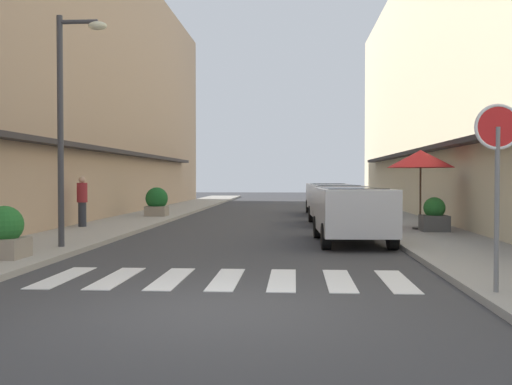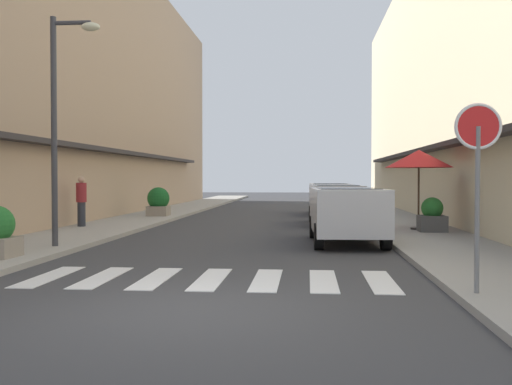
{
  "view_description": "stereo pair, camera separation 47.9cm",
  "coord_description": "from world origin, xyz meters",
  "px_view_note": "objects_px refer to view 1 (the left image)",
  "views": [
    {
      "loc": [
        1.16,
        -7.55,
        1.73
      ],
      "look_at": [
        -0.31,
        14.61,
        1.17
      ],
      "focal_mm": 41.19,
      "sensor_mm": 36.0,
      "label": 1
    },
    {
      "loc": [
        1.63,
        -7.52,
        1.73
      ],
      "look_at": [
        -0.31,
        14.61,
        1.17
      ],
      "focal_mm": 41.19,
      "sensor_mm": 36.0,
      "label": 2
    }
  ],
  "objects_px": {
    "parked_car_far": "(327,195)",
    "cafe_umbrella": "(421,159)",
    "street_lamp": "(68,106)",
    "pedestrian_walking_near": "(82,200)",
    "round_street_sign": "(498,148)",
    "planter_midblock": "(434,216)",
    "planter_corner": "(4,233)",
    "planter_far": "(157,202)",
    "parked_car_mid": "(336,200)",
    "parked_car_near": "(352,209)"
  },
  "relations": [
    {
      "from": "street_lamp",
      "to": "round_street_sign",
      "type": "bearing_deg",
      "value": -31.35
    },
    {
      "from": "street_lamp",
      "to": "planter_far",
      "type": "distance_m",
      "value": 11.39
    },
    {
      "from": "parked_car_near",
      "to": "planter_corner",
      "type": "distance_m",
      "value": 8.39
    },
    {
      "from": "cafe_umbrella",
      "to": "street_lamp",
      "type": "bearing_deg",
      "value": -150.24
    },
    {
      "from": "round_street_sign",
      "to": "planter_corner",
      "type": "xyz_separation_m",
      "value": [
        -8.65,
        2.93,
        -1.53
      ]
    },
    {
      "from": "street_lamp",
      "to": "cafe_umbrella",
      "type": "distance_m",
      "value": 10.64
    },
    {
      "from": "round_street_sign",
      "to": "planter_midblock",
      "type": "height_order",
      "value": "round_street_sign"
    },
    {
      "from": "pedestrian_walking_near",
      "to": "round_street_sign",
      "type": "bearing_deg",
      "value": 110.03
    },
    {
      "from": "round_street_sign",
      "to": "planter_corner",
      "type": "bearing_deg",
      "value": 161.28
    },
    {
      "from": "cafe_umbrella",
      "to": "planter_far",
      "type": "height_order",
      "value": "cafe_umbrella"
    },
    {
      "from": "parked_car_far",
      "to": "round_street_sign",
      "type": "distance_m",
      "value": 19.43
    },
    {
      "from": "parked_car_near",
      "to": "cafe_umbrella",
      "type": "relative_size",
      "value": 1.69
    },
    {
      "from": "planter_corner",
      "to": "pedestrian_walking_near",
      "type": "bearing_deg",
      "value": 98.87
    },
    {
      "from": "parked_car_mid",
      "to": "pedestrian_walking_near",
      "type": "relative_size",
      "value": 2.51
    },
    {
      "from": "parked_car_mid",
      "to": "cafe_umbrella",
      "type": "xyz_separation_m",
      "value": [
        2.42,
        -3.04,
        1.38
      ]
    },
    {
      "from": "planter_midblock",
      "to": "planter_far",
      "type": "bearing_deg",
      "value": 147.12
    },
    {
      "from": "street_lamp",
      "to": "cafe_umbrella",
      "type": "bearing_deg",
      "value": 29.76
    },
    {
      "from": "planter_corner",
      "to": "planter_midblock",
      "type": "distance_m",
      "value": 11.98
    },
    {
      "from": "parked_car_mid",
      "to": "round_street_sign",
      "type": "xyz_separation_m",
      "value": [
        1.34,
        -13.23,
        1.23
      ]
    },
    {
      "from": "parked_car_near",
      "to": "parked_car_mid",
      "type": "bearing_deg",
      "value": 90.0
    },
    {
      "from": "planter_far",
      "to": "planter_corner",
      "type": "bearing_deg",
      "value": -89.95
    },
    {
      "from": "parked_car_near",
      "to": "parked_car_mid",
      "type": "height_order",
      "value": "same"
    },
    {
      "from": "street_lamp",
      "to": "planter_far",
      "type": "xyz_separation_m",
      "value": [
        -0.55,
        11.05,
        -2.69
      ]
    },
    {
      "from": "round_street_sign",
      "to": "planter_midblock",
      "type": "distance_m",
      "value": 9.73
    },
    {
      "from": "parked_car_mid",
      "to": "planter_corner",
      "type": "distance_m",
      "value": 12.63
    },
    {
      "from": "planter_midblock",
      "to": "cafe_umbrella",
      "type": "bearing_deg",
      "value": 111.98
    },
    {
      "from": "pedestrian_walking_near",
      "to": "parked_car_mid",
      "type": "bearing_deg",
      "value": 175.12
    },
    {
      "from": "parked_car_mid",
      "to": "parked_car_far",
      "type": "height_order",
      "value": "same"
    },
    {
      "from": "planter_far",
      "to": "parked_car_mid",
      "type": "bearing_deg",
      "value": -20.64
    },
    {
      "from": "planter_far",
      "to": "pedestrian_walking_near",
      "type": "distance_m",
      "value": 5.7
    },
    {
      "from": "parked_car_far",
      "to": "planter_corner",
      "type": "xyz_separation_m",
      "value": [
        -7.31,
        -16.41,
        -0.31
      ]
    },
    {
      "from": "planter_far",
      "to": "parked_car_far",
      "type": "bearing_deg",
      "value": 24.62
    },
    {
      "from": "planter_midblock",
      "to": "street_lamp",
      "type": "bearing_deg",
      "value": -154.21
    },
    {
      "from": "cafe_umbrella",
      "to": "pedestrian_walking_near",
      "type": "xyz_separation_m",
      "value": [
        -10.9,
        0.22,
        -1.31
      ]
    },
    {
      "from": "street_lamp",
      "to": "planter_corner",
      "type": "xyz_separation_m",
      "value": [
        -0.54,
        -2.01,
        -2.79
      ]
    },
    {
      "from": "parked_car_mid",
      "to": "pedestrian_walking_near",
      "type": "distance_m",
      "value": 8.93
    },
    {
      "from": "planter_corner",
      "to": "planter_midblock",
      "type": "bearing_deg",
      "value": 33.33
    },
    {
      "from": "parked_car_far",
      "to": "planter_midblock",
      "type": "distance_m",
      "value": 10.2
    },
    {
      "from": "parked_car_mid",
      "to": "round_street_sign",
      "type": "height_order",
      "value": "round_street_sign"
    },
    {
      "from": "parked_car_far",
      "to": "cafe_umbrella",
      "type": "bearing_deg",
      "value": -75.17
    },
    {
      "from": "parked_car_mid",
      "to": "street_lamp",
      "type": "relative_size",
      "value": 0.77
    },
    {
      "from": "street_lamp",
      "to": "planter_corner",
      "type": "relative_size",
      "value": 5.12
    },
    {
      "from": "parked_car_far",
      "to": "street_lamp",
      "type": "distance_m",
      "value": 16.11
    },
    {
      "from": "parked_car_mid",
      "to": "cafe_umbrella",
      "type": "distance_m",
      "value": 4.13
    },
    {
      "from": "street_lamp",
      "to": "pedestrian_walking_near",
      "type": "xyz_separation_m",
      "value": [
        -1.71,
        5.47,
        -2.41
      ]
    },
    {
      "from": "planter_corner",
      "to": "planter_midblock",
      "type": "xyz_separation_m",
      "value": [
        10.01,
        6.58,
        -0.04
      ]
    },
    {
      "from": "round_street_sign",
      "to": "cafe_umbrella",
      "type": "distance_m",
      "value": 10.25
    },
    {
      "from": "parked_car_far",
      "to": "cafe_umbrella",
      "type": "distance_m",
      "value": 9.57
    },
    {
      "from": "planter_far",
      "to": "round_street_sign",
      "type": "bearing_deg",
      "value": -61.56
    },
    {
      "from": "round_street_sign",
      "to": "planter_far",
      "type": "bearing_deg",
      "value": 118.44
    }
  ]
}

